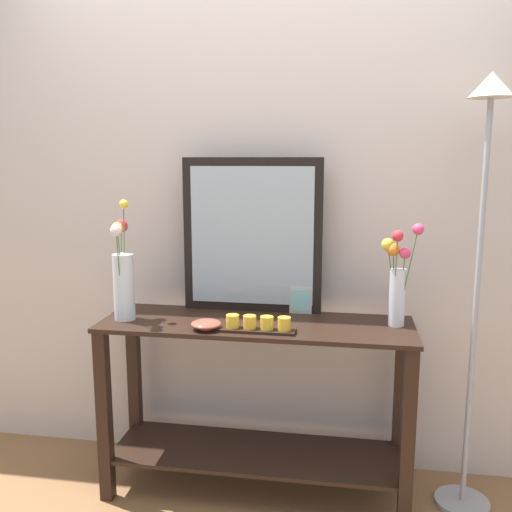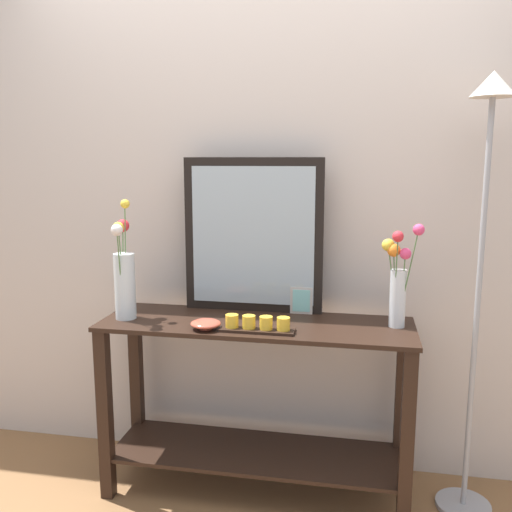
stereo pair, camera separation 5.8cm
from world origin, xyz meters
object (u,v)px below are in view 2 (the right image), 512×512
Objects in this scene: vase_right at (398,280)px; candle_tray at (257,325)px; tall_vase_left at (124,276)px; picture_frame_small at (301,300)px; mirror_leaning at (253,236)px; decorative_bowl at (206,324)px; console_table at (256,391)px; floor_lamp at (483,227)px.

vase_right is 0.63m from candle_tray.
picture_frame_small is at bearing 16.03° from tall_vase_left.
decorative_bowl is at bearing -113.58° from mirror_leaning.
console_table is at bearing -175.98° from vase_right.
candle_tray is 0.34m from picture_frame_small.
vase_right is (0.66, -0.14, -0.15)m from mirror_leaning.
tall_vase_left is 0.83m from picture_frame_small.
console_table is 0.82m from vase_right.
mirror_leaning reaches higher than tall_vase_left.
floor_lamp is at bearing -0.80° from vase_right.
mirror_leaning is at bearing 167.75° from vase_right.
tall_vase_left reaches higher than picture_frame_small.
floor_lamp is (1.54, 0.09, 0.25)m from tall_vase_left.
picture_frame_small is (-0.43, 0.13, -0.15)m from vase_right.
picture_frame_small is at bearing 43.52° from console_table.
picture_frame_small is 0.07× the size of floor_lamp.
picture_frame_small is (0.18, 0.18, 0.39)m from console_table.
mirror_leaning reaches higher than decorative_bowl.
floor_lamp reaches higher than candle_tray.
floor_lamp is (0.33, -0.00, 0.24)m from vase_right.
decorative_bowl is (-0.81, -0.18, -0.19)m from vase_right.
console_table is 10.86× the size of picture_frame_small.
candle_tray is (-0.58, -0.17, -0.18)m from vase_right.
picture_frame_small is at bearing 169.75° from floor_lamp.
tall_vase_left is 4.13× the size of decorative_bowl.
floor_lamp is at bearing 9.00° from decorative_bowl.
mirror_leaning is 5.54× the size of decorative_bowl.
decorative_bowl is at bearing -171.00° from floor_lamp.
decorative_bowl is at bearing -140.06° from picture_frame_small.
candle_tray is 2.47× the size of picture_frame_small.
candle_tray reaches higher than console_table.
floor_lamp reaches higher than vase_right.
console_table is 0.47m from picture_frame_small.
picture_frame_small is (0.15, 0.30, 0.04)m from candle_tray.
tall_vase_left is at bearing -175.60° from vase_right.
floor_lamp reaches higher than console_table.
vase_right is (0.61, 0.04, 0.54)m from console_table.
mirror_leaning is 1.34× the size of tall_vase_left.
picture_frame_small is at bearing 162.87° from vase_right.
vase_right is at bearing -12.25° from mirror_leaning.
tall_vase_left is at bearing -156.66° from mirror_leaning.
decorative_bowl is 0.07× the size of floor_lamp.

